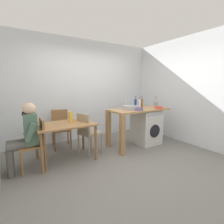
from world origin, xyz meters
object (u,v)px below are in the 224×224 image
at_px(chair_person_seat, 36,141).
at_px(bottle_squat_brown, 139,103).
at_px(dining_table, 65,128).
at_px(washing_machine, 146,127).
at_px(utensil_crock, 156,104).
at_px(chair_spare_by_wall, 61,126).
at_px(bottle_tall_green, 135,103).
at_px(seated_person, 25,134).
at_px(bottle_clear_small, 142,102).
at_px(colander, 159,107).
at_px(vase, 71,117).
at_px(chair_opposite, 87,131).
at_px(mixing_bowl, 139,109).

bearing_deg(chair_person_seat, bottle_squat_brown, -86.35).
distance_m(dining_table, washing_machine, 2.07).
bearing_deg(washing_machine, utensil_crock, 8.10).
distance_m(chair_spare_by_wall, bottle_tall_green, 1.93).
relative_size(dining_table, chair_spare_by_wall, 1.22).
xyz_separation_m(seated_person, bottle_squat_brown, (2.63, 0.12, 0.36)).
distance_m(chair_spare_by_wall, bottle_clear_small, 2.11).
distance_m(bottle_tall_green, colander, 0.58).
bearing_deg(dining_table, seated_person, -172.04).
xyz_separation_m(chair_person_seat, seated_person, (-0.16, 0.00, 0.16)).
distance_m(bottle_squat_brown, utensil_crock, 0.51).
relative_size(dining_table, chair_person_seat, 1.22).
xyz_separation_m(colander, vase, (-2.09, 0.44, -0.10)).
xyz_separation_m(dining_table, chair_opposite, (0.48, 0.03, -0.14)).
distance_m(washing_machine, mixing_bowl, 0.71).
xyz_separation_m(washing_machine, bottle_clear_small, (-0.05, 0.14, 0.62)).
bearing_deg(chair_opposite, utensil_crock, 71.78).
bearing_deg(bottle_tall_green, utensil_crock, -10.65).
relative_size(washing_machine, utensil_crock, 2.87).
relative_size(chair_spare_by_wall, seated_person, 0.75).
bearing_deg(bottle_clear_small, colander, -56.49).
relative_size(bottle_clear_small, colander, 1.46).
xyz_separation_m(chair_person_seat, bottle_tall_green, (2.36, 0.15, 0.54)).
bearing_deg(bottle_tall_green, chair_person_seat, -176.42).
bearing_deg(vase, utensil_crock, -4.20).
distance_m(chair_opposite, colander, 1.85).
xyz_separation_m(bottle_tall_green, bottle_clear_small, (0.19, -0.03, 0.00)).
relative_size(chair_spare_by_wall, bottle_tall_green, 3.13).
bearing_deg(chair_opposite, chair_person_seat, -98.05).
bearing_deg(chair_person_seat, washing_machine, -89.59).
bearing_deg(colander, bottle_squat_brown, 131.64).
bearing_deg(colander, washing_machine, 130.74).
bearing_deg(utensil_crock, washing_machine, -171.90).
height_order(chair_opposite, seated_person, seated_person).
xyz_separation_m(bottle_squat_brown, mixing_bowl, (-0.31, -0.34, -0.08)).
xyz_separation_m(chair_person_seat, chair_spare_by_wall, (0.65, 0.87, 0.00)).
xyz_separation_m(dining_table, utensil_crock, (2.42, -0.07, 0.35)).
height_order(bottle_tall_green, mixing_bowl, bottle_tall_green).
xyz_separation_m(seated_person, bottle_clear_small, (2.71, 0.12, 0.38)).
distance_m(dining_table, bottle_tall_green, 1.86).
xyz_separation_m(dining_table, bottle_clear_small, (2.00, 0.02, 0.41)).
bearing_deg(colander, seated_person, 175.38).
bearing_deg(chair_person_seat, colander, -94.03).
bearing_deg(vase, mixing_bowl, -15.92).
xyz_separation_m(chair_person_seat, utensil_crock, (2.97, 0.03, 0.48)).
bearing_deg(bottle_clear_small, utensil_crock, -11.72).
bearing_deg(chair_opposite, mixing_bowl, 57.61).
xyz_separation_m(chair_person_seat, mixing_bowl, (2.16, -0.22, 0.44)).
height_order(chair_opposite, bottle_tall_green, bottle_tall_green).
distance_m(chair_spare_by_wall, utensil_crock, 2.51).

